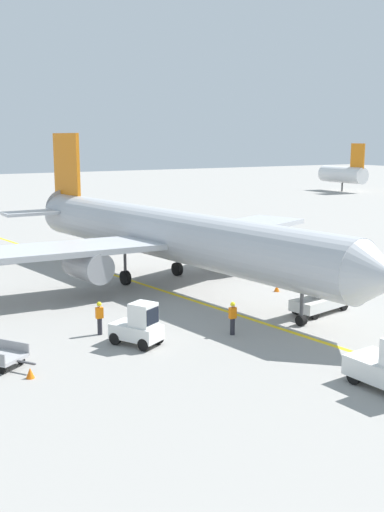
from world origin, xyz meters
The scene contains 11 objects.
ground_plane centered at (0.00, 0.00, 0.00)m, with size 300.00×300.00×0.00m, color gray.
taxi_line_yellow centered at (-1.76, 5.00, 0.00)m, with size 0.30×80.00×0.01m, color yellow.
airliner centered at (-1.85, 13.57, 3.42)m, with size 28.27×35.27×10.10m.
baggage_tug_near_wing centered at (-8.67, 3.19, 0.93)m, with size 2.28×2.73×2.10m.
belt_loader_forward_hold centered at (2.45, 3.02, 0.78)m, with size 5.15×2.20×2.59m.
ground_crew_marshaller centered at (-9.69, 5.59, 0.91)m, with size 0.36×0.24×1.70m.
ground_crew_wing_walker centered at (-3.95, 2.23, 0.91)m, with size 0.36×0.24×1.70m.
safety_cone_wingtip_left centered at (3.42, 8.08, 0.22)m, with size 0.36×0.36×0.44m, color orange.
safety_cone_wingtip_right centered at (9.72, 18.30, 0.22)m, with size 0.36×0.36×0.44m, color orange.
safety_cone_tail_area centered at (-14.28, 1.73, 0.22)m, with size 0.36×0.36×0.44m, color orange.
distant_aircraft_mid_right centered at (60.50, 61.49, 3.22)m, with size 3.00×10.10×8.80m.
Camera 1 is at (-20.39, -21.95, 9.67)m, focal length 42.67 mm.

